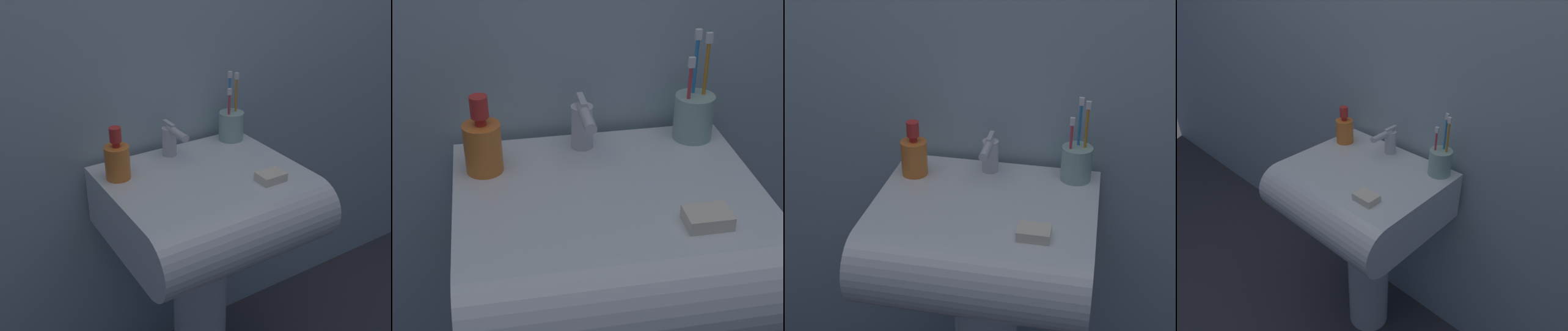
{
  "view_description": "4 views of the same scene",
  "coord_description": "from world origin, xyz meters",
  "views": [
    {
      "loc": [
        -0.65,
        -1.03,
        1.42
      ],
      "look_at": [
        -0.03,
        -0.03,
        0.83
      ],
      "focal_mm": 45.0,
      "sensor_mm": 36.0,
      "label": 1
    },
    {
      "loc": [
        -0.19,
        -0.87,
        1.36
      ],
      "look_at": [
        -0.03,
        0.01,
        0.83
      ],
      "focal_mm": 55.0,
      "sensor_mm": 36.0,
      "label": 2
    },
    {
      "loc": [
        0.24,
        -1.23,
        1.53
      ],
      "look_at": [
        -0.02,
        0.0,
        0.88
      ],
      "focal_mm": 55.0,
      "sensor_mm": 36.0,
      "label": 3
    },
    {
      "loc": [
        0.8,
        -0.82,
        1.48
      ],
      "look_at": [
        0.01,
        0.01,
        0.8
      ],
      "focal_mm": 35.0,
      "sensor_mm": 36.0,
      "label": 4
    }
  ],
  "objects": [
    {
      "name": "faucet",
      "position": [
        -0.02,
        0.13,
        0.84
      ],
      "size": [
        0.04,
        0.13,
        0.1
      ],
      "color": "silver",
      "rests_on": "sink_basin"
    },
    {
      "name": "bar_soap",
      "position": [
        0.13,
        -0.14,
        0.8
      ],
      "size": [
        0.07,
        0.05,
        0.02
      ],
      "primitive_type": "cube",
      "color": "silver",
      "rests_on": "sink_basin"
    },
    {
      "name": "sink_basin",
      "position": [
        0.0,
        -0.06,
        0.7
      ],
      "size": [
        0.54,
        0.48,
        0.18
      ],
      "color": "white",
      "rests_on": "sink_pedestal"
    },
    {
      "name": "toothbrush_cup",
      "position": [
        0.2,
        0.14,
        0.84
      ],
      "size": [
        0.08,
        0.08,
        0.22
      ],
      "color": "#99BFB2",
      "rests_on": "sink_basin"
    },
    {
      "name": "wall_back",
      "position": [
        0.0,
        0.24,
        1.2
      ],
      "size": [
        5.0,
        0.05,
        2.4
      ],
      "primitive_type": "cube",
      "color": "#9EB7C1",
      "rests_on": "ground"
    },
    {
      "name": "soap_bottle",
      "position": [
        -0.21,
        0.09,
        0.84
      ],
      "size": [
        0.07,
        0.07,
        0.15
      ],
      "color": "orange",
      "rests_on": "sink_basin"
    }
  ]
}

